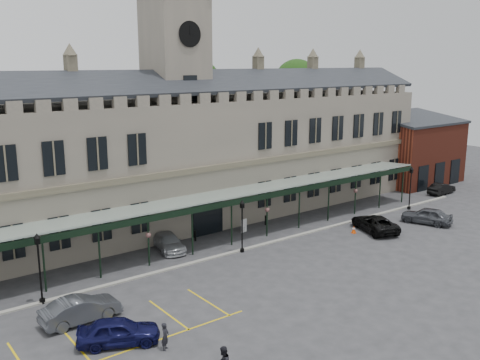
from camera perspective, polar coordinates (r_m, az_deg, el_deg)
ground at (r=41.65m, az=5.07°, el=-9.52°), size 140.00×140.00×0.00m
station_building at (r=52.28m, az=-6.59°, el=2.37°), size 60.00×10.36×17.30m
clock_tower at (r=51.62m, az=-6.83°, el=9.66°), size 5.60×5.60×24.80m
canopy at (r=46.33m, az=-1.10°, el=-4.04°), size 50.00×4.10×4.30m
brick_annex at (r=73.92m, az=18.03°, el=2.98°), size 12.40×8.36×9.23m
kerb at (r=45.57m, az=0.38°, el=-7.42°), size 60.00×0.40×0.12m
parking_markings at (r=33.39m, az=-11.85°, el=-15.59°), size 16.00×6.00×0.01m
tree_behind_mid at (r=63.48m, az=-4.71°, el=9.94°), size 6.00×6.00×16.00m
tree_behind_right at (r=73.34m, az=6.05°, el=10.25°), size 6.00×6.00×16.00m
lamp_post_left at (r=37.39m, az=-20.64°, el=-8.21°), size 0.46×0.46×4.85m
lamp_post_mid at (r=44.33m, az=0.23°, el=-4.44°), size 0.43×0.43×4.51m
lamp_post_right at (r=60.02m, az=17.73°, el=-0.42°), size 0.45×0.45×4.71m
traffic_cone at (r=50.96m, az=12.03°, el=-5.20°), size 0.43×0.43×0.68m
sign_board at (r=50.02m, az=0.42°, el=-4.92°), size 0.74×0.19×1.27m
bollard_left at (r=47.85m, az=-4.79°, el=-5.95°), size 0.17×0.17×0.97m
bollard_right at (r=52.30m, az=2.74°, el=-4.31°), size 0.17×0.17×0.96m
car_left_a at (r=31.90m, az=-12.82°, el=-15.46°), size 4.94×3.64×1.56m
car_left_b at (r=34.94m, az=-16.62°, el=-13.08°), size 4.90×1.84×1.60m
car_taxi at (r=45.87m, az=-7.66°, el=-6.57°), size 2.84×5.02×1.37m
car_van at (r=51.88m, az=14.16°, el=-4.50°), size 4.23×6.03×1.53m
car_right_a at (r=55.71m, az=19.29°, el=-3.60°), size 3.47×5.17×1.63m
car_right_b at (r=68.71m, az=20.70°, el=-0.86°), size 4.20×1.63×1.36m
person_a at (r=30.93m, az=-7.98°, el=-16.18°), size 0.69×0.67×1.59m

